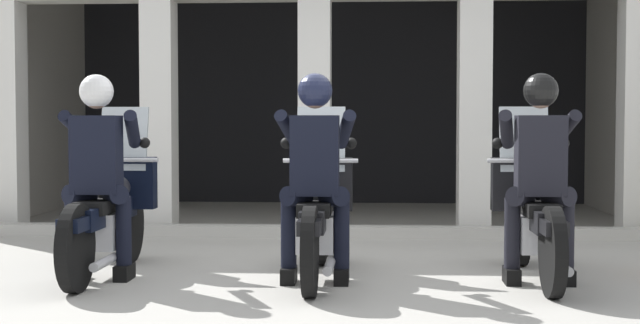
{
  "coord_description": "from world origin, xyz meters",
  "views": [
    {
      "loc": [
        0.46,
        -7.2,
        1.23
      ],
      "look_at": [
        0.0,
        0.1,
        0.89
      ],
      "focal_mm": 50.4,
      "sensor_mm": 36.0,
      "label": 1
    }
  ],
  "objects_px": {
    "motorcycle_right": "(533,214)",
    "police_officer_right": "(540,160)",
    "police_officer_center": "(315,159)",
    "motorcycle_left": "(110,211)",
    "motorcycle_center": "(318,214)",
    "police_officer_left": "(98,159)"
  },
  "relations": [
    {
      "from": "motorcycle_left",
      "to": "police_officer_center",
      "type": "distance_m",
      "value": 1.77
    },
    {
      "from": "police_officer_left",
      "to": "police_officer_right",
      "type": "height_order",
      "value": "same"
    },
    {
      "from": "motorcycle_center",
      "to": "police_officer_right",
      "type": "relative_size",
      "value": 1.29
    },
    {
      "from": "motorcycle_left",
      "to": "motorcycle_right",
      "type": "bearing_deg",
      "value": 4.63
    },
    {
      "from": "motorcycle_right",
      "to": "police_officer_right",
      "type": "relative_size",
      "value": 1.29
    },
    {
      "from": "police_officer_center",
      "to": "police_officer_left",
      "type": "bearing_deg",
      "value": -175.1
    },
    {
      "from": "motorcycle_center",
      "to": "police_officer_right",
      "type": "height_order",
      "value": "police_officer_right"
    },
    {
      "from": "motorcycle_left",
      "to": "motorcycle_right",
      "type": "distance_m",
      "value": 3.36
    },
    {
      "from": "motorcycle_left",
      "to": "police_officer_left",
      "type": "xyz_separation_m",
      "value": [
        -0.0,
        -0.28,
        0.44
      ]
    },
    {
      "from": "police_officer_left",
      "to": "motorcycle_center",
      "type": "height_order",
      "value": "police_officer_left"
    },
    {
      "from": "police_officer_center",
      "to": "motorcycle_right",
      "type": "height_order",
      "value": "police_officer_center"
    },
    {
      "from": "police_officer_right",
      "to": "police_officer_left",
      "type": "bearing_deg",
      "value": -166.39
    },
    {
      "from": "motorcycle_left",
      "to": "police_officer_center",
      "type": "relative_size",
      "value": 1.29
    },
    {
      "from": "motorcycle_center",
      "to": "police_officer_center",
      "type": "relative_size",
      "value": 1.29
    },
    {
      "from": "police_officer_right",
      "to": "motorcycle_left",
      "type": "bearing_deg",
      "value": -171.21
    },
    {
      "from": "motorcycle_left",
      "to": "police_officer_right",
      "type": "distance_m",
      "value": 3.4
    },
    {
      "from": "motorcycle_center",
      "to": "motorcycle_right",
      "type": "bearing_deg",
      "value": 9.48
    },
    {
      "from": "motorcycle_left",
      "to": "motorcycle_center",
      "type": "relative_size",
      "value": 1.0
    },
    {
      "from": "police_officer_center",
      "to": "motorcycle_right",
      "type": "relative_size",
      "value": 0.78
    },
    {
      "from": "motorcycle_center",
      "to": "motorcycle_right",
      "type": "distance_m",
      "value": 1.68
    },
    {
      "from": "motorcycle_right",
      "to": "motorcycle_left",
      "type": "bearing_deg",
      "value": -166.39
    },
    {
      "from": "police_officer_left",
      "to": "police_officer_right",
      "type": "distance_m",
      "value": 3.36
    }
  ]
}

